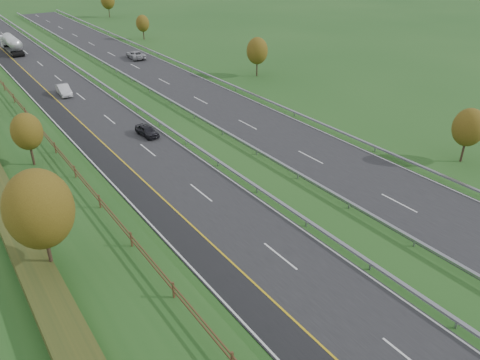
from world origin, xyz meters
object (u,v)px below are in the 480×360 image
at_px(road_tanker, 11,43).
at_px(car_dark_near, 147,131).
at_px(car_oncoming, 136,55).
at_px(car_silver_mid, 64,90).

distance_m(road_tanker, car_dark_near, 57.33).
height_order(road_tanker, car_dark_near, road_tanker).
xyz_separation_m(car_dark_near, car_oncoming, (14.83, 37.60, 0.11)).
xyz_separation_m(car_dark_near, car_silver_mid, (-3.55, 22.14, 0.10)).
height_order(car_silver_mid, car_oncoming, car_oncoming).
bearing_deg(road_tanker, car_dark_near, -86.15).
distance_m(car_silver_mid, car_oncoming, 24.02).
bearing_deg(car_oncoming, road_tanker, -42.65).
relative_size(car_dark_near, car_silver_mid, 0.84).
distance_m(road_tanker, car_silver_mid, 35.07).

